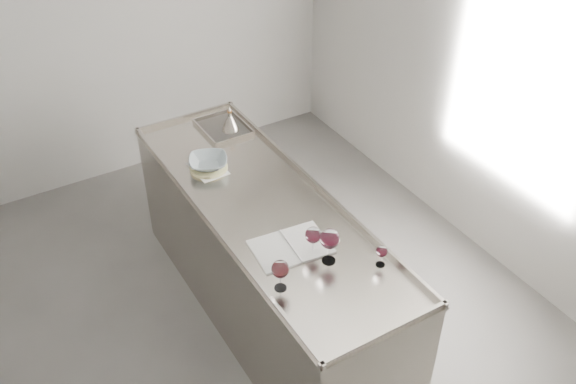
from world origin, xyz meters
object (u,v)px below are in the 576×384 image
notebook (291,246)px  ceramic_bowl (208,162)px  wine_glass_right (330,240)px  wine_glass_small (382,252)px  wine_glass_left (280,270)px  counter (266,261)px  wine_glass_middle (313,236)px  wine_funnel (230,123)px

notebook → ceramic_bowl: ceramic_bowl is taller
wine_glass_right → wine_glass_small: size_ratio=1.66×
wine_glass_small → notebook: bearing=133.0°
wine_glass_left → wine_glass_right: 0.33m
counter → wine_glass_middle: size_ratio=13.73×
wine_glass_left → wine_glass_right: bearing=7.6°
wine_glass_small → ceramic_bowl: 1.36m
wine_glass_small → notebook: wine_glass_small is taller
wine_funnel → wine_glass_right: bearing=-96.1°
wine_glass_small → ceramic_bowl: wine_glass_small is taller
wine_glass_middle → notebook: size_ratio=0.39×
counter → wine_glass_small: bearing=-70.7°
wine_glass_small → wine_glass_right: bearing=142.8°
ceramic_bowl → wine_glass_left: bearing=-97.1°
counter → wine_funnel: (0.21, 0.88, 0.53)m
wine_glass_left → wine_glass_middle: wine_glass_left is taller
wine_glass_left → wine_glass_middle: (0.29, 0.14, -0.00)m
wine_glass_middle → wine_funnel: size_ratio=0.92×
counter → notebook: 0.64m
wine_glass_left → ceramic_bowl: 1.19m
counter → notebook: size_ratio=5.40×
wine_glass_small → notebook: size_ratio=0.29×
wine_glass_small → wine_funnel: bearing=92.1°
wine_glass_right → wine_glass_middle: bearing=112.9°
counter → notebook: counter is taller
notebook → wine_glass_left: bearing=-124.9°
wine_glass_left → notebook: size_ratio=0.41×
wine_glass_left → wine_funnel: (0.49, 1.54, -0.07)m
ceramic_bowl → wine_funnel: (0.34, 0.37, 0.01)m
notebook → wine_funnel: wine_funnel is taller
wine_glass_left → ceramic_bowl: bearing=82.9°
ceramic_bowl → wine_glass_middle: bearing=-82.2°
counter → wine_glass_left: (-0.28, -0.66, 0.60)m
notebook → wine_funnel: size_ratio=2.34×
notebook → wine_glass_middle: bearing=-46.2°
wine_glass_left → wine_funnel: size_ratio=0.95×
counter → wine_glass_right: wine_glass_right is taller
wine_glass_middle → wine_glass_right: 0.11m
wine_glass_left → wine_glass_small: bearing=-12.7°
counter → wine_glass_small: 1.00m
counter → wine_glass_middle: bearing=-88.7°
wine_glass_right → ceramic_bowl: 1.15m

